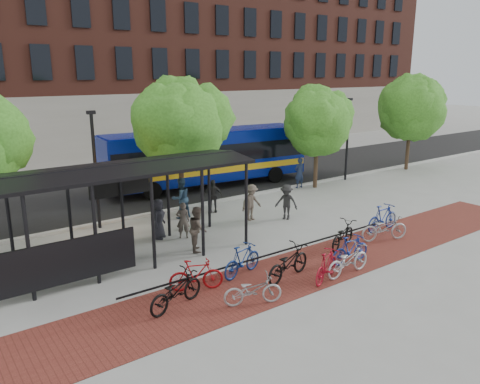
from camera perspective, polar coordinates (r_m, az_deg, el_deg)
ground at (r=21.96m, az=4.11°, el=-3.32°), size 160.00×160.00×0.00m
asphalt_street at (r=28.29m, az=-6.39°, el=0.71°), size 160.00×8.00×0.01m
curb at (r=24.99m, az=-1.81°, el=-0.93°), size 160.00×0.25×0.12m
brick_strip at (r=17.26m, az=9.82°, el=-8.58°), size 24.00×3.00×0.01m
bike_rack_rail at (r=17.02m, az=4.53°, el=-8.74°), size 12.00×0.05×0.95m
building_brick at (r=48.19m, az=-7.15°, el=18.32°), size 55.00×14.00×20.00m
bus_shelter at (r=16.77m, az=-16.32°, el=1.14°), size 10.60×3.07×3.60m
tree_b at (r=22.13m, az=-7.22°, el=8.56°), size 5.15×4.20×6.47m
tree_c at (r=27.65m, az=9.50°, el=8.80°), size 4.66×3.80×5.92m
tree_d at (r=34.61m, az=20.23°, el=9.92°), size 5.39×4.40×6.55m
lamp_post_left at (r=20.96m, az=-17.24°, el=2.96°), size 0.35×0.20×5.12m
lamp_post_right at (r=30.09m, az=12.98°, el=6.58°), size 0.35×0.20×5.12m
bus at (r=27.88m, az=-4.03°, el=4.60°), size 12.65×3.94×3.36m
bike_0 at (r=13.98m, az=-7.83°, el=-11.84°), size 2.14×1.25×1.06m
bike_1 at (r=14.94m, az=-5.36°, el=-10.04°), size 1.76×1.15×1.03m
bike_2 at (r=14.07m, az=1.57°, el=-11.85°), size 1.86×1.25×0.93m
bike_3 at (r=15.90m, az=0.28°, el=-8.29°), size 1.89×0.94×1.10m
bike_4 at (r=15.73m, az=5.88°, el=-8.58°), size 2.23×1.19×1.11m
bike_5 at (r=15.78m, az=10.50°, el=-8.83°), size 1.80×1.10×1.05m
bike_6 at (r=16.36m, az=13.01°, el=-8.10°), size 2.01×0.75×1.04m
bike_7 at (r=17.33m, az=13.30°, el=-6.83°), size 1.76×0.60×1.04m
bike_8 at (r=18.73m, az=12.39°, el=-5.13°), size 2.09×1.32×1.04m
bike_10 at (r=19.93m, az=17.17°, el=-4.21°), size 2.15×1.39×1.07m
bike_11 at (r=21.09m, az=16.99°, el=-3.02°), size 1.96×0.59×1.17m
pedestrian_0 at (r=19.49m, az=-9.91°, el=-3.23°), size 0.97×0.95×1.69m
pedestrian_1 at (r=19.41m, az=-6.96°, el=-3.44°), size 0.67×0.59×1.53m
pedestrian_2 at (r=22.01m, az=-7.22°, el=-0.74°), size 0.98×0.78×1.92m
pedestrian_3 at (r=21.52m, az=1.38°, el=-1.28°), size 1.15×0.72×1.70m
pedestrian_4 at (r=22.84m, az=-3.35°, el=-0.48°), size 1.02×0.83×1.62m
pedestrian_7 at (r=27.80m, az=7.23°, el=2.32°), size 0.67×0.45×1.79m
pedestrian_8 at (r=17.98m, az=-5.17°, el=-4.48°), size 0.99×1.06×1.75m
pedestrian_9 at (r=21.77m, az=5.68°, el=-1.23°), size 1.07×1.24×1.66m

